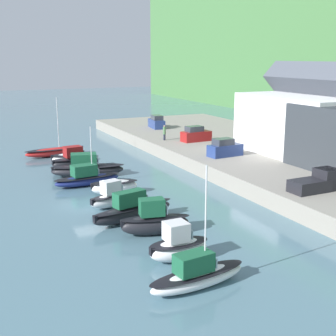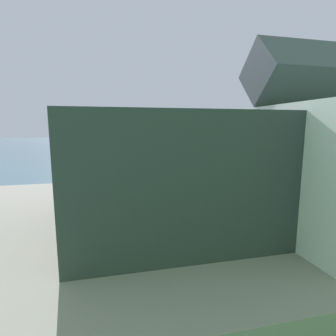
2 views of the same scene
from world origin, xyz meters
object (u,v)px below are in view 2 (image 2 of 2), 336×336
at_px(moored_boat_4, 221,166).
at_px(moored_boat_7, 151,168).
at_px(moored_boat_0, 302,164).
at_px(moored_boat_3, 243,165).
at_px(moored_boat_5, 200,169).
at_px(parked_car_0, 284,173).
at_px(mooring_buoy_1, 273,159).
at_px(moored_boat_6, 176,167).
at_px(pickup_truck_0, 139,180).
at_px(moored_boat_9, 97,170).
at_px(moored_boat_8, 129,169).
at_px(moored_boat_2, 264,164).
at_px(dog_on_quay, 70,186).
at_px(mooring_buoy_0, 207,161).
at_px(moored_boat_10, 71,171).
at_px(moored_boat_1, 284,166).

height_order(moored_boat_4, moored_boat_7, moored_boat_4).
relative_size(moored_boat_0, moored_boat_3, 1.00).
bearing_deg(moored_boat_5, moored_boat_7, -2.86).
height_order(parked_car_0, mooring_buoy_1, parked_car_0).
distance_m(moored_boat_4, moored_boat_5, 4.66).
relative_size(moored_boat_5, moored_boat_6, 0.99).
bearing_deg(pickup_truck_0, moored_boat_0, -154.40).
bearing_deg(mooring_buoy_1, pickup_truck_0, 38.68).
xyz_separation_m(moored_boat_5, moored_boat_9, (16.56, -1.13, 0.22)).
xyz_separation_m(moored_boat_4, moored_boat_8, (16.07, 0.84, 0.26)).
relative_size(moored_boat_2, moored_boat_6, 1.25).
xyz_separation_m(moored_boat_2, moored_boat_3, (4.34, 0.25, -0.05)).
bearing_deg(dog_on_quay, moored_boat_8, -134.04).
bearing_deg(parked_car_0, moored_boat_5, -80.32).
bearing_deg(moored_boat_2, mooring_buoy_0, -67.86).
distance_m(moored_boat_7, moored_boat_10, 12.43).
bearing_deg(moored_boat_4, mooring_buoy_0, -105.23).
xyz_separation_m(moored_boat_0, moored_boat_6, (24.71, 0.02, 0.28)).
distance_m(moored_boat_2, dog_on_quay, 34.61).
bearing_deg(moored_boat_1, moored_boat_10, -2.61).
relative_size(moored_boat_6, moored_boat_8, 0.88).
height_order(moored_boat_4, dog_on_quay, moored_boat_4).
xyz_separation_m(moored_boat_1, mooring_buoy_1, (-5.85, -11.86, -0.30)).
distance_m(moored_boat_3, moored_boat_5, 8.06).
bearing_deg(moored_boat_4, moored_boat_7, -4.60).
bearing_deg(parked_car_0, moored_boat_0, -140.56).
relative_size(moored_boat_0, moored_boat_10, 1.17).
bearing_deg(moored_boat_8, moored_boat_1, -169.68).
bearing_deg(mooring_buoy_0, moored_boat_1, 131.34).
xyz_separation_m(moored_boat_2, mooring_buoy_1, (-9.85, -11.53, -0.71)).
height_order(moored_boat_6, pickup_truck_0, pickup_truck_0).
xyz_separation_m(moored_boat_3, moored_boat_4, (3.65, -1.04, -0.17)).
bearing_deg(moored_boat_4, moored_boat_0, 173.01).
bearing_deg(moored_boat_8, mooring_buoy_0, -136.07).
xyz_separation_m(moored_boat_4, pickup_truck_0, (16.35, 16.63, 1.67)).
height_order(moored_boat_7, moored_boat_8, moored_boat_8).
bearing_deg(moored_boat_4, pickup_truck_0, 38.90).
distance_m(moored_boat_2, moored_boat_4, 8.03).
distance_m(moored_boat_2, pickup_truck_0, 29.08).
relative_size(moored_boat_8, pickup_truck_0, 1.18).
xyz_separation_m(moored_boat_10, parked_car_0, (-24.74, 17.23, 1.77)).
bearing_deg(mooring_buoy_1, mooring_buoy_0, 0.26).
distance_m(moored_boat_10, mooring_buoy_1, 43.96).
bearing_deg(moored_boat_0, dog_on_quay, 15.07).
height_order(moored_boat_5, parked_car_0, parked_car_0).
xyz_separation_m(moored_boat_2, moored_boat_5, (12.38, 0.78, -0.26)).
bearing_deg(moored_boat_1, parked_car_0, 52.15).
height_order(moored_boat_0, moored_boat_5, moored_boat_0).
xyz_separation_m(moored_boat_5, mooring_buoy_1, (-22.23, -12.31, -0.45)).
xyz_separation_m(moored_boat_0, moored_boat_1, (4.56, 1.00, -0.01)).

